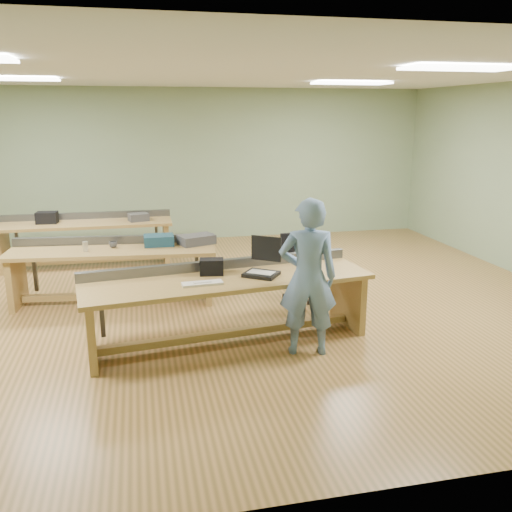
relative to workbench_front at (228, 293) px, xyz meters
name	(u,v)px	position (x,y,z in m)	size (l,w,h in m)	color
floor	(211,303)	(-0.03, 1.26, -0.56)	(10.00, 10.00, 0.00)	#9F703C
ceiling	(206,72)	(-0.03, 1.26, 2.44)	(10.00, 10.00, 0.00)	silver
wall_back	(182,166)	(-0.03, 5.26, 0.94)	(10.00, 0.04, 3.00)	gray
wall_front	(297,289)	(-0.03, -2.74, 0.94)	(10.00, 0.04, 3.00)	gray
fluor_panels	(206,74)	(-0.03, 1.26, 2.41)	(6.20, 3.50, 0.03)	white
workbench_front	(228,293)	(0.00, 0.00, 0.00)	(3.28, 1.25, 0.86)	#AF844A
workbench_mid	(114,263)	(-1.29, 1.63, -0.01)	(2.80, 1.01, 0.86)	#AF844A
workbench_back	(86,233)	(-1.80, 3.62, -0.01)	(2.84, 0.78, 0.86)	#AF844A
person	(308,277)	(0.77, -0.49, 0.28)	(0.62, 0.40, 1.69)	#657CA5
laptop_base	(261,274)	(0.38, -0.02, 0.21)	(0.36, 0.29, 0.04)	black
laptop_screen	(266,248)	(0.46, 0.09, 0.47)	(0.36, 0.02, 0.28)	black
keyboard	(202,283)	(-0.30, -0.20, 0.20)	(0.43, 0.14, 0.03)	beige
trackball_mouse	(302,274)	(0.81, -0.15, 0.22)	(0.13, 0.15, 0.06)	white
camera_bag	(212,267)	(-0.15, 0.15, 0.28)	(0.26, 0.17, 0.18)	black
task_chair	(299,276)	(1.19, 1.19, -0.23)	(0.55, 0.55, 0.91)	black
parts_bin_teal	(159,240)	(-0.67, 1.70, 0.26)	(0.40, 0.30, 0.14)	#163748
parts_bin_grey	(197,240)	(-0.16, 1.65, 0.25)	(0.47, 0.30, 0.13)	#3B3A3D
mug	(113,245)	(-1.28, 1.68, 0.23)	(0.11, 0.11, 0.09)	#3B3A3D
drinks_can	(85,246)	(-1.63, 1.56, 0.25)	(0.07, 0.07, 0.13)	silver
storage_box_back	(47,218)	(-2.40, 3.65, 0.28)	(0.33, 0.24, 0.19)	black
tray_back	(138,217)	(-0.93, 3.53, 0.25)	(0.32, 0.23, 0.13)	#3B3A3D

